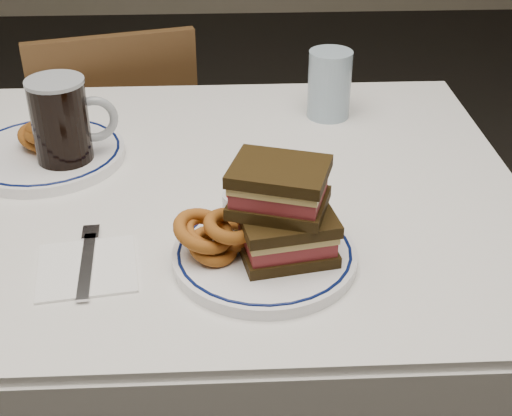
{
  "coord_description": "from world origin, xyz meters",
  "views": [
    {
      "loc": [
        0.15,
        -1.02,
        1.34
      ],
      "look_at": [
        0.19,
        -0.18,
        0.81
      ],
      "focal_mm": 50.0,
      "sensor_mm": 36.0,
      "label": 1
    }
  ],
  "objects_px": {
    "beer_mug": "(63,124)",
    "main_plate": "(264,255)",
    "chair_far": "(119,165)",
    "reuben_sandwich": "(283,211)",
    "far_plate": "(45,154)"
  },
  "relations": [
    {
      "from": "far_plate",
      "to": "beer_mug",
      "type": "bearing_deg",
      "value": -34.64
    },
    {
      "from": "chair_far",
      "to": "reuben_sandwich",
      "type": "xyz_separation_m",
      "value": [
        0.35,
        -0.85,
        0.38
      ]
    },
    {
      "from": "far_plate",
      "to": "reuben_sandwich",
      "type": "bearing_deg",
      "value": -39.47
    },
    {
      "from": "main_plate",
      "to": "far_plate",
      "type": "relative_size",
      "value": 0.93
    },
    {
      "from": "main_plate",
      "to": "reuben_sandwich",
      "type": "bearing_deg",
      "value": -2.33
    },
    {
      "from": "beer_mug",
      "to": "main_plate",
      "type": "bearing_deg",
      "value": -42.06
    },
    {
      "from": "beer_mug",
      "to": "far_plate",
      "type": "height_order",
      "value": "beer_mug"
    },
    {
      "from": "chair_far",
      "to": "main_plate",
      "type": "distance_m",
      "value": 0.96
    },
    {
      "from": "main_plate",
      "to": "far_plate",
      "type": "bearing_deg",
      "value": 138.8
    },
    {
      "from": "chair_far",
      "to": "reuben_sandwich",
      "type": "height_order",
      "value": "reuben_sandwich"
    },
    {
      "from": "reuben_sandwich",
      "to": "far_plate",
      "type": "height_order",
      "value": "reuben_sandwich"
    },
    {
      "from": "beer_mug",
      "to": "reuben_sandwich",
      "type": "bearing_deg",
      "value": -40.07
    },
    {
      "from": "reuben_sandwich",
      "to": "beer_mug",
      "type": "relative_size",
      "value": 0.97
    },
    {
      "from": "reuben_sandwich",
      "to": "beer_mug",
      "type": "xyz_separation_m",
      "value": [
        -0.34,
        0.29,
        -0.0
      ]
    },
    {
      "from": "main_plate",
      "to": "beer_mug",
      "type": "xyz_separation_m",
      "value": [
        -0.32,
        0.29,
        0.07
      ]
    }
  ]
}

